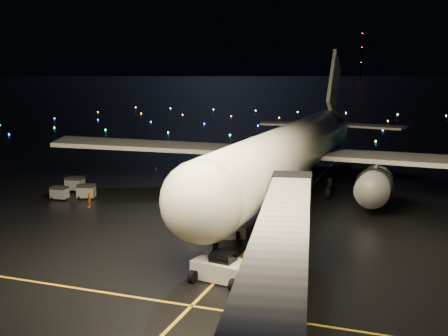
{
  "coord_description": "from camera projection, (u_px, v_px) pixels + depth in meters",
  "views": [
    {
      "loc": [
        25.48,
        -41.31,
        15.15
      ],
      "look_at": [
        6.32,
        12.0,
        5.0
      ],
      "focal_mm": 45.0,
      "sensor_mm": 36.0,
      "label": 1
    }
  ],
  "objects": [
    {
      "name": "ground",
      "position": [
        380.0,
        94.0,
        327.32
      ],
      "size": [
        2000.0,
        2000.0,
        0.0
      ],
      "primitive_type": "plane",
      "color": "black",
      "rests_on": "ground"
    },
    {
      "name": "lane_centre",
      "position": [
        284.0,
        213.0,
        59.32
      ],
      "size": [
        0.25,
        80.0,
        0.02
      ],
      "primitive_type": "cube",
      "color": "gold",
      "rests_on": "ground"
    },
    {
      "name": "airliner",
      "position": [
        298.0,
        119.0,
        68.15
      ],
      "size": [
        64.19,
        61.06,
        17.97
      ],
      "primitive_type": null,
      "rotation": [
        0.0,
        0.0,
        -0.01
      ],
      "color": "white",
      "rests_on": "ground"
    },
    {
      "name": "pushback_tug",
      "position": [
        223.0,
        266.0,
        40.44
      ],
      "size": [
        4.6,
        2.91,
        2.04
      ],
      "primitive_type": "cube",
      "rotation": [
        0.0,
        0.0,
        -0.16
      ],
      "color": "silver",
      "rests_on": "ground"
    },
    {
      "name": "belt_loader",
      "position": [
        217.0,
        218.0,
        50.67
      ],
      "size": [
        7.53,
        4.92,
        3.57
      ],
      "primitive_type": null,
      "rotation": [
        0.0,
        0.0,
        0.43
      ],
      "color": "silver",
      "rests_on": "ground"
    },
    {
      "name": "crew_c",
      "position": [
        89.0,
        200.0,
        61.5
      ],
      "size": [
        0.96,
        1.03,
        1.7
      ],
      "primitive_type": "imported",
      "rotation": [
        0.0,
        0.0,
        -0.87
      ],
      "color": "orange",
      "rests_on": "ground"
    },
    {
      "name": "safety_cone_0",
      "position": [
        200.0,
        203.0,
        62.35
      ],
      "size": [
        0.58,
        0.58,
        0.53
      ],
      "primitive_type": "cone",
      "rotation": [
        0.0,
        0.0,
        0.3
      ],
      "color": "#FF5E0B",
      "rests_on": "ground"
    },
    {
      "name": "safety_cone_1",
      "position": [
        215.0,
        190.0,
        69.47
      ],
      "size": [
        0.49,
        0.49,
        0.46
      ],
      "primitive_type": "cone",
      "rotation": [
        0.0,
        0.0,
        -0.25
      ],
      "color": "#FF5E0B",
      "rests_on": "ground"
    },
    {
      "name": "safety_cone_2",
      "position": [
        221.0,
        187.0,
        70.85
      ],
      "size": [
        0.55,
        0.55,
        0.47
      ],
      "primitive_type": "cone",
      "rotation": [
        0.0,
        0.0,
        -0.41
      ],
      "color": "#FF5E0B",
      "rests_on": "ground"
    },
    {
      "name": "safety_cone_3",
      "position": [
        156.0,
        168.0,
        84.36
      ],
      "size": [
        0.55,
        0.55,
        0.55
      ],
      "primitive_type": "cone",
      "rotation": [
        0.0,
        0.0,
        0.15
      ],
      "color": "#FF5E0B",
      "rests_on": "ground"
    },
    {
      "name": "radio_mast",
      "position": [
        361.0,
        55.0,
        749.22
      ],
      "size": [
        1.8,
        1.8,
        64.0
      ],
      "primitive_type": "cylinder",
      "color": "black",
      "rests_on": "ground"
    },
    {
      "name": "taxiway_lights",
      "position": [
        322.0,
        125.0,
        147.58
      ],
      "size": [
        164.0,
        92.0,
        0.36
      ],
      "primitive_type": null,
      "color": "black",
      "rests_on": "ground"
    },
    {
      "name": "baggage_cart_0",
      "position": [
        75.0,
        184.0,
        69.62
      ],
      "size": [
        2.38,
        1.88,
        1.81
      ],
      "primitive_type": "cube",
      "rotation": [
        0.0,
        0.0,
        0.2
      ],
      "color": "gray",
      "rests_on": "ground"
    },
    {
      "name": "baggage_cart_1",
      "position": [
        86.0,
        192.0,
        65.72
      ],
      "size": [
        2.3,
        1.9,
        1.69
      ],
      "primitive_type": "cube",
      "rotation": [
        0.0,
        0.0,
        0.29
      ],
      "color": "gray",
      "rests_on": "ground"
    },
    {
      "name": "baggage_cart_2",
      "position": [
        60.0,
        193.0,
        65.23
      ],
      "size": [
        1.93,
        1.42,
        1.56
      ],
      "primitive_type": "cube",
      "rotation": [
        0.0,
        0.0,
        0.08
      ],
      "color": "gray",
      "rests_on": "ground"
    }
  ]
}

